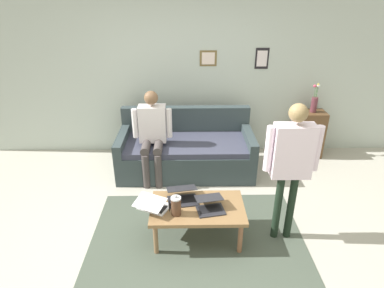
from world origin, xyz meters
name	(u,v)px	position (x,y,z in m)	size (l,w,h in m)	color
ground_plane	(190,234)	(0.00, 0.00, 0.00)	(7.68, 7.68, 0.00)	#AFAC9E
area_rug	(198,242)	(-0.08, 0.15, 0.00)	(2.36, 1.80, 0.01)	#454F42
back_wall	(189,70)	(0.00, -2.20, 1.35)	(7.04, 0.11, 2.70)	#B2BEB5
couch	(186,151)	(0.05, -1.48, 0.30)	(1.97, 0.93, 0.88)	#313D40
coffee_table	(198,210)	(-0.08, 0.05, 0.37)	(1.00, 0.60, 0.41)	olive
laptop_left	(210,206)	(-0.21, 0.09, 0.46)	(0.33, 0.33, 0.13)	#28282D
laptop_center	(182,196)	(0.08, -0.08, 0.46)	(0.37, 0.35, 0.15)	#28282D
laptop_right	(153,205)	(0.39, 0.08, 0.46)	(0.42, 0.42, 0.15)	silver
french_press	(176,206)	(0.15, 0.17, 0.52)	(0.13, 0.11, 0.23)	#4C3323
side_shelf	(309,134)	(-1.96, -1.92, 0.38)	(0.42, 0.32, 0.76)	brown
flower_vase	(314,103)	(-1.96, -1.92, 0.91)	(0.11, 0.10, 0.47)	brown
person_standing	(292,157)	(-1.01, 0.05, 1.00)	(0.56, 0.18, 1.57)	black
person_seated	(152,131)	(0.51, -1.25, 0.73)	(0.55, 0.51, 1.28)	#453E3D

